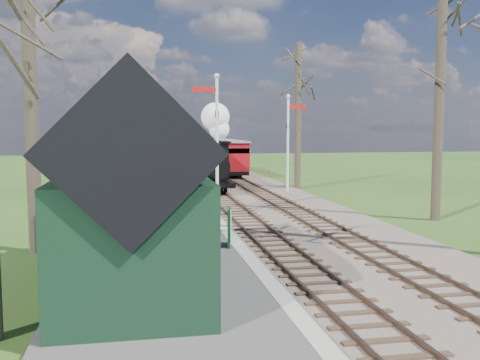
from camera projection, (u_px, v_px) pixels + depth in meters
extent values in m
plane|color=#255019|center=(397.00, 357.00, 8.86)|extent=(140.00, 140.00, 0.00)
ellipsoid|color=#385B23|center=(243.00, 282.00, 76.03)|extent=(70.40, 44.00, 19.80)
ellipsoid|color=#385B23|center=(431.00, 252.00, 73.30)|extent=(51.20, 32.00, 14.40)
ellipsoid|color=#385B23|center=(115.00, 268.00, 77.45)|extent=(64.00, 40.00, 18.00)
cube|color=brown|center=(237.00, 193.00, 30.62)|extent=(8.00, 60.00, 0.10)
cube|color=brown|center=(206.00, 193.00, 30.28)|extent=(0.07, 60.00, 0.12)
cube|color=brown|center=(223.00, 192.00, 30.46)|extent=(0.07, 60.00, 0.12)
cube|color=#38281C|center=(214.00, 193.00, 30.37)|extent=(1.60, 60.00, 0.09)
cube|color=brown|center=(251.00, 192.00, 30.75)|extent=(0.07, 60.00, 0.12)
cube|color=brown|center=(267.00, 191.00, 30.94)|extent=(0.07, 60.00, 0.12)
cube|color=#38281C|center=(259.00, 192.00, 30.85)|extent=(1.60, 60.00, 0.09)
cube|color=#474442|center=(157.00, 218.00, 21.90)|extent=(5.00, 44.00, 0.20)
cube|color=#B2AD9E|center=(212.00, 216.00, 22.33)|extent=(0.40, 44.00, 0.21)
cube|color=black|center=(134.00, 231.00, 11.84)|extent=(3.00, 6.00, 2.60)
cube|color=black|center=(132.00, 148.00, 11.66)|extent=(3.25, 6.30, 3.25)
cube|color=black|center=(208.00, 252.00, 11.17)|extent=(0.06, 1.20, 2.00)
cylinder|color=silver|center=(217.00, 145.00, 24.09)|extent=(0.14, 0.14, 6.00)
sphere|color=silver|center=(217.00, 76.00, 23.79)|extent=(0.24, 0.24, 0.24)
cube|color=#B7140F|center=(205.00, 89.00, 23.75)|extent=(1.10, 0.08, 0.22)
cube|color=black|center=(217.00, 114.00, 23.96)|extent=(0.18, 0.06, 0.30)
cylinder|color=silver|center=(288.00, 146.00, 30.91)|extent=(0.14, 0.14, 5.50)
sphere|color=silver|center=(288.00, 96.00, 30.63)|extent=(0.24, 0.24, 0.24)
cube|color=#B7140F|center=(297.00, 107.00, 30.79)|extent=(1.10, 0.08, 0.22)
cube|color=black|center=(288.00, 126.00, 30.79)|extent=(0.18, 0.06, 0.30)
cylinder|color=#382D23|center=(30.00, 70.00, 15.79)|extent=(0.41, 0.41, 11.00)
cylinder|color=#382D23|center=(439.00, 98.00, 21.55)|extent=(0.40, 0.40, 10.00)
cylinder|color=#382D23|center=(298.00, 116.00, 32.91)|extent=(0.39, 0.39, 9.00)
cube|color=slate|center=(195.00, 165.00, 44.06)|extent=(12.60, 0.02, 0.01)
cube|color=slate|center=(195.00, 169.00, 44.09)|extent=(12.60, 0.02, 0.02)
cylinder|color=slate|center=(195.00, 168.00, 44.08)|extent=(0.08, 0.08, 1.00)
cube|color=black|center=(213.00, 182.00, 30.78)|extent=(1.87, 4.40, 0.28)
cylinder|color=black|center=(215.00, 165.00, 30.04)|extent=(1.21, 2.86, 1.21)
cube|color=black|center=(210.00, 161.00, 31.96)|extent=(1.98, 1.76, 2.20)
cylinder|color=black|center=(217.00, 149.00, 28.86)|extent=(0.31, 0.31, 0.88)
sphere|color=#AE7F33|center=(214.00, 152.00, 30.28)|extent=(0.57, 0.57, 0.57)
sphere|color=white|center=(219.00, 129.00, 28.78)|extent=(1.10, 1.10, 1.10)
sphere|color=white|center=(215.00, 117.00, 28.79)|extent=(1.54, 1.54, 1.54)
cylinder|color=black|center=(208.00, 187.00, 29.41)|extent=(0.11, 0.70, 0.70)
cylinder|color=black|center=(225.00, 187.00, 29.59)|extent=(0.11, 0.70, 0.70)
cube|color=black|center=(201.00, 175.00, 36.66)|extent=(2.09, 7.70, 0.33)
cube|color=#541314|center=(201.00, 165.00, 36.59)|extent=(2.20, 7.70, 0.99)
cube|color=beige|center=(201.00, 151.00, 36.50)|extent=(2.20, 7.70, 0.99)
cube|color=slate|center=(201.00, 143.00, 36.44)|extent=(2.31, 7.92, 0.13)
cube|color=black|center=(230.00, 170.00, 40.72)|extent=(1.96, 5.15, 0.31)
cube|color=maroon|center=(230.00, 162.00, 40.66)|extent=(2.06, 5.15, 0.93)
cube|color=beige|center=(230.00, 150.00, 40.57)|extent=(2.06, 5.15, 0.93)
cube|color=slate|center=(230.00, 143.00, 40.52)|extent=(2.16, 5.35, 0.12)
cube|color=black|center=(219.00, 166.00, 46.10)|extent=(1.96, 5.15, 0.31)
cube|color=maroon|center=(219.00, 158.00, 46.04)|extent=(2.06, 5.15, 0.93)
cube|color=beige|center=(219.00, 148.00, 45.95)|extent=(2.06, 5.15, 0.93)
cube|color=slate|center=(219.00, 142.00, 45.90)|extent=(2.16, 5.35, 0.12)
cube|color=#0D3F1D|center=(229.00, 227.00, 16.25)|extent=(0.23, 0.79, 1.16)
cube|color=silver|center=(231.00, 227.00, 16.25)|extent=(0.15, 0.68, 0.95)
cube|color=#3F2716|center=(204.00, 260.00, 13.49)|extent=(0.81, 1.58, 0.07)
cube|color=#3F2716|center=(197.00, 249.00, 13.48)|extent=(0.44, 1.49, 0.65)
cube|color=#3F2716|center=(214.00, 272.00, 12.90)|extent=(0.07, 0.07, 0.22)
cube|color=#3F2716|center=(195.00, 260.00, 14.11)|extent=(0.07, 0.07, 0.22)
imported|color=black|center=(187.00, 239.00, 13.58)|extent=(0.41, 0.59, 1.55)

